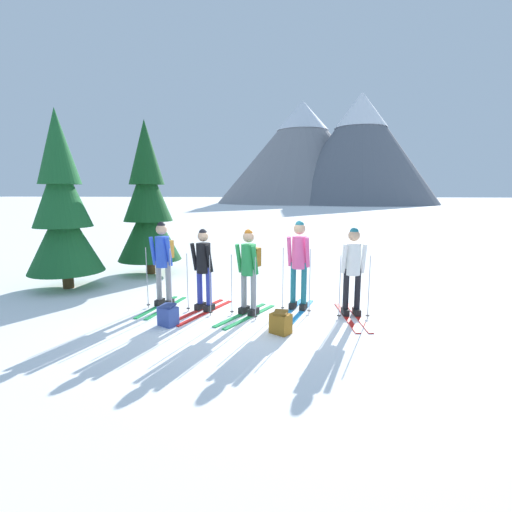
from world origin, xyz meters
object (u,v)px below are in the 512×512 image
object	(u,v)px
backpack_on_snow_front	(281,323)
backpack_on_snow_beside	(168,315)
skier_in_blue	(163,259)
skier_in_green	(249,268)
skier_in_white	(353,269)
skier_in_black	(203,267)
skier_in_pink	(299,260)
pine_tree_mid	(62,208)
pine_tree_near	(148,205)

from	to	relation	value
backpack_on_snow_front	backpack_on_snow_beside	size ratio (longest dim) A/B	1.01
skier_in_blue	skier_in_green	world-z (taller)	skier_in_blue
skier_in_white	skier_in_green	bearing A→B (deg)	-170.93
skier_in_blue	skier_in_white	world-z (taller)	skier_in_blue
skier_in_white	skier_in_black	bearing A→B (deg)	-174.60
skier_in_pink	skier_in_blue	bearing A→B (deg)	-173.20
pine_tree_mid	backpack_on_snow_beside	size ratio (longest dim) A/B	10.90
pine_tree_near	backpack_on_snow_beside	size ratio (longest dim) A/B	11.03
skier_in_pink	skier_in_white	bearing A→B (deg)	-11.26
skier_in_blue	skier_in_green	bearing A→B (deg)	-5.78
skier_in_green	skier_in_pink	size ratio (longest dim) A/B	0.93
skier_in_blue	backpack_on_snow_beside	world-z (taller)	skier_in_blue
skier_in_pink	pine_tree_mid	bearing A→B (deg)	173.85
backpack_on_snow_beside	skier_in_blue	bearing A→B (deg)	117.73
skier_in_green	skier_in_white	xyz separation A→B (m)	(1.93, 0.31, -0.00)
skier_in_white	backpack_on_snow_front	xyz separation A→B (m)	(-1.20, -1.18, -0.74)
skier_in_green	pine_tree_near	distance (m)	4.90
skier_in_blue	backpack_on_snow_front	bearing A→B (deg)	-22.31
skier_in_blue	skier_in_black	size ratio (longest dim) A/B	0.98
skier_in_black	skier_in_blue	bearing A→B (deg)	170.83
skier_in_pink	skier_in_green	bearing A→B (deg)	-150.43
skier_in_pink	pine_tree_near	xyz separation A→B (m)	(-4.54, 2.60, 0.96)
backpack_on_snow_front	skier_in_blue	bearing A→B (deg)	157.69
pine_tree_near	pine_tree_mid	size ratio (longest dim) A/B	1.01
skier_in_green	skier_in_white	size ratio (longest dim) A/B	0.96
skier_in_pink	skier_in_white	world-z (taller)	skier_in_pink
skier_in_pink	pine_tree_near	size ratio (longest dim) A/B	0.41
skier_in_white	backpack_on_snow_beside	xyz separation A→B (m)	(-3.21, -1.19, -0.74)
skier_in_blue	pine_tree_mid	world-z (taller)	pine_tree_mid
skier_in_blue	pine_tree_mid	xyz separation A→B (m)	(-3.00, 0.95, 0.96)
skier_in_black	pine_tree_mid	size ratio (longest dim) A/B	0.42
skier_in_black	skier_in_pink	bearing A→B (deg)	14.56
skier_in_green	skier_in_blue	bearing A→B (deg)	174.22
skier_in_green	pine_tree_mid	size ratio (longest dim) A/B	0.39
skier_in_green	skier_in_white	bearing A→B (deg)	9.07
backpack_on_snow_front	backpack_on_snow_beside	world-z (taller)	same
skier_in_white	pine_tree_mid	xyz separation A→B (m)	(-6.77, 0.82, 1.03)
pine_tree_mid	backpack_on_snow_front	bearing A→B (deg)	-19.76
skier_in_pink	pine_tree_near	distance (m)	5.31
skier_in_black	skier_in_pink	xyz separation A→B (m)	(1.83, 0.47, 0.14)
skier_in_pink	backpack_on_snow_beside	size ratio (longest dim) A/B	4.57
skier_in_black	skier_in_green	xyz separation A→B (m)	(0.92, -0.04, 0.04)
skier_in_black	backpack_on_snow_front	bearing A→B (deg)	-28.71
skier_in_blue	pine_tree_near	world-z (taller)	pine_tree_near
pine_tree_near	backpack_on_snow_front	bearing A→B (deg)	-42.34
skier_in_black	pine_tree_mid	bearing A→B (deg)	164.39
skier_in_pink	backpack_on_snow_beside	xyz separation A→B (m)	(-2.18, -1.40, -0.84)
skier_in_pink	backpack_on_snow_beside	world-z (taller)	skier_in_pink
skier_in_blue	skier_in_white	bearing A→B (deg)	1.86
pine_tree_near	backpack_on_snow_front	xyz separation A→B (m)	(4.37, -3.98, -1.79)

